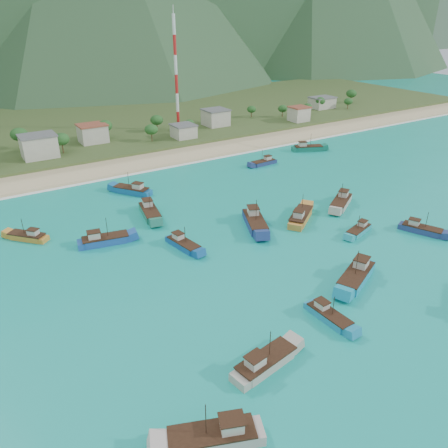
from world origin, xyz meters
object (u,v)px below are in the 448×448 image
boat_25 (28,237)px  boat_27 (132,191)px  boat_15 (150,213)px  boat_12 (265,363)px  boat_18 (214,438)px  boat_23 (356,277)px  boat_21 (359,231)px  boat_6 (183,245)px  boat_3 (300,217)px  boat_11 (255,222)px  radio_tower (176,74)px  boat_8 (264,163)px  boat_9 (421,230)px  boat_19 (329,316)px  boat_7 (308,148)px  boat_22 (341,203)px  boat_2 (105,240)px

boat_25 → boat_27: (30.35, 13.74, 0.21)m
boat_15 → boat_12: bearing=94.0°
boat_18 → boat_23: bearing=-48.0°
boat_27 → boat_21: bearing=-90.5°
boat_6 → boat_12: boat_12 is taller
boat_15 → boat_6: bearing=99.6°
boat_12 → boat_15: (6.98, 57.33, 0.08)m
boat_3 → boat_11: size_ratio=0.88×
radio_tower → boat_15: (-44.01, -70.79, -22.79)m
boat_25 → boat_8: bearing=-32.0°
boat_6 → boat_15: (0.44, 19.13, 0.23)m
boat_8 → boat_27: boat_27 is taller
boat_23 → boat_9: bearing=-101.9°
boat_21 → boat_23: 21.07m
boat_19 → boat_7: bearing=-132.2°
boat_8 → boat_9: (1.08, -59.74, 0.03)m
boat_8 → boat_22: 38.72m
boat_12 → boat_22: 63.76m
boat_6 → boat_11: (19.39, 0.17, 0.36)m
boat_2 → boat_15: bearing=130.9°
radio_tower → boat_19: radio_tower is taller
boat_6 → boat_19: size_ratio=1.08×
boat_11 → boat_7: bearing=-119.1°
boat_9 → boat_19: 42.92m
boat_6 → boat_18: (-19.14, -44.83, 0.22)m
boat_11 → boat_18: (-38.53, -44.99, -0.14)m
boat_12 → boat_27: (8.79, 74.00, 0.02)m
boat_19 → boat_2: bearing=-65.4°
radio_tower → boat_2: 101.00m
boat_8 → boat_12: size_ratio=0.84×
radio_tower → boat_12: bearing=-111.7°
radio_tower → boat_18: (-63.59, -134.75, -22.80)m
boat_27 → boat_19: bearing=-119.6°
radio_tower → boat_18: size_ratio=3.60×
boat_6 → boat_7: bearing=-160.7°
boat_6 → boat_23: boat_23 is taller
boat_12 → boat_6: bearing=160.9°
boat_7 → boat_18: size_ratio=0.96×
boat_3 → boat_21: boat_3 is taller
radio_tower → boat_27: size_ratio=3.95×
boat_9 → boat_11: size_ratio=0.75×
boat_3 → boat_23: bearing=-54.2°
radio_tower → boat_9: size_ratio=4.38×
boat_12 → boat_11: bearing=136.6°
boat_3 → boat_21: (7.04, -12.36, -0.37)m
boat_2 → boat_22: (60.00, -12.84, 0.06)m
boat_19 → boat_23: boat_23 is taller
boat_27 → boat_22: bearing=-76.0°
radio_tower → boat_25: (-72.55, -67.86, -23.06)m
boat_7 → boat_25: boat_7 is taller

